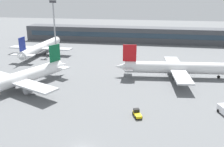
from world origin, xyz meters
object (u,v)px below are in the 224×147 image
Objects in this scene: airplane_far at (42,47)px; baggage_tug_yellow at (137,113)px; floodlight_tower_west at (54,23)px; airplane_mid at (181,68)px; airplane_near at (12,81)px.

baggage_tug_yellow is at bearing -48.47° from airplane_far.
airplane_far is at bearing -136.06° from floodlight_tower_west.
airplane_mid is 1.86× the size of floodlight_tower_west.
airplane_near is 40.59m from baggage_tug_yellow.
airplane_far is 1.77× the size of floodlight_tower_west.
airplane_near is 11.42× the size of baggage_tug_yellow.
floodlight_tower_west reaches higher than airplane_far.
floodlight_tower_west reaches higher than airplane_mid.
airplane_near is at bearing -82.24° from floodlight_tower_west.
airplane_near reaches higher than airplane_far.
floodlight_tower_west is at bearing 152.50° from airplane_mid.
floodlight_tower_west is at bearing 97.76° from airplane_near.
baggage_tug_yellow is at bearing -111.73° from airplane_mid.
airplane_mid is at bearing -27.50° from floodlight_tower_west.
airplane_far is at bearing 158.20° from airplane_mid.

